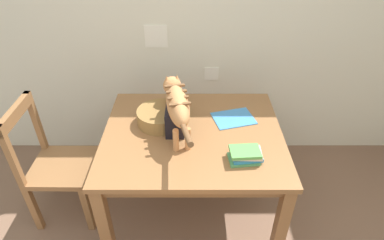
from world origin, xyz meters
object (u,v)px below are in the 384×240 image
dining_table (192,143)px  coffee_mug (173,103)px  toaster (174,119)px  cat (176,103)px  wooden_chair_far (55,165)px  saucer_bowl (172,111)px  magazine (233,118)px  book_stack (245,154)px  wicker_basket (159,116)px

dining_table → coffee_mug: size_ratio=9.13×
dining_table → toaster: size_ratio=5.83×
cat → wooden_chair_far: bearing=169.8°
wooden_chair_far → saucer_bowl: bearing=105.4°
magazine → book_stack: book_stack is taller
coffee_mug → wicker_basket: (-0.09, -0.11, -0.03)m
dining_table → toaster: 0.21m
book_stack → magazine: bearing=93.2°
cat → book_stack: size_ratio=3.69×
cat → wooden_chair_far: size_ratio=0.81×
saucer_bowl → wicker_basket: (-0.08, -0.11, 0.03)m
wicker_basket → saucer_bowl: bearing=53.1°
magazine → wicker_basket: (-0.50, -0.05, 0.05)m
book_stack → wicker_basket: size_ratio=0.66×
cat → wicker_basket: (-0.12, 0.10, -0.17)m
wooden_chair_far → magazine: bearing=97.7°
cat → magazine: (0.38, 0.15, -0.22)m
saucer_bowl → magazine: (0.42, -0.06, -0.02)m
coffee_mug → book_stack: size_ratio=0.63×
coffee_mug → magazine: size_ratio=0.47×
magazine → wooden_chair_far: (-1.25, -0.16, -0.29)m
cat → coffee_mug: size_ratio=5.84×
toaster → book_stack: bearing=-34.3°
dining_table → magazine: magazine is taller
saucer_bowl → magazine: size_ratio=0.77×
book_stack → dining_table: bearing=139.7°
cat → saucer_bowl: cat is taller
dining_table → saucer_bowl: (-0.14, 0.22, 0.11)m
coffee_mug → dining_table: bearing=-58.7°
coffee_mug → book_stack: bearing=-47.5°
book_stack → wooden_chair_far: wooden_chair_far is taller
toaster → dining_table: bearing=-13.1°
coffee_mug → wicker_basket: coffee_mug is taller
dining_table → wooden_chair_far: size_ratio=1.26×
cat → coffee_mug: (-0.04, 0.21, -0.13)m
dining_table → wooden_chair_far: 0.99m
saucer_bowl → coffee_mug: size_ratio=1.65×
saucer_bowl → book_stack: size_ratio=1.04×
cat → toaster: cat is taller
magazine → toaster: bearing=-177.0°
magazine → wooden_chair_far: bearing=171.7°
book_stack → cat: bearing=146.6°
saucer_bowl → cat: bearing=-79.4°
cat → book_stack: cat is taller
coffee_mug → book_stack: coffee_mug is taller
saucer_bowl → coffee_mug: coffee_mug is taller
saucer_bowl → wicker_basket: bearing=-126.9°
dining_table → wooden_chair_far: bearing=179.9°
magazine → wooden_chair_far: wooden_chair_far is taller
saucer_bowl → toaster: 0.21m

